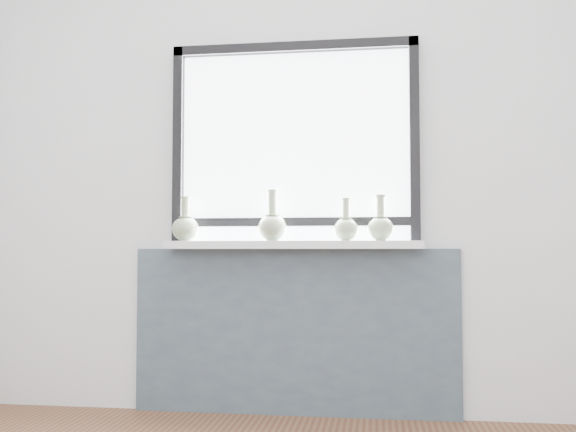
# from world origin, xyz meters

# --- Properties ---
(back_wall) EXTENTS (3.60, 0.02, 2.60)m
(back_wall) POSITION_xyz_m (0.00, 1.81, 1.30)
(back_wall) COLOR silver
(back_wall) RESTS_ON ground
(apron_panel) EXTENTS (1.70, 0.03, 0.86)m
(apron_panel) POSITION_xyz_m (0.00, 1.78, 0.43)
(apron_panel) COLOR #45565F
(apron_panel) RESTS_ON ground
(windowsill) EXTENTS (1.32, 0.18, 0.04)m
(windowsill) POSITION_xyz_m (0.00, 1.71, 0.88)
(windowsill) COLOR white
(windowsill) RESTS_ON apron_panel
(window) EXTENTS (1.30, 0.06, 1.05)m
(window) POSITION_xyz_m (0.00, 1.77, 1.44)
(window) COLOR black
(window) RESTS_ON windowsill
(vase_a) EXTENTS (0.14, 0.14, 0.23)m
(vase_a) POSITION_xyz_m (-0.56, 1.68, 0.97)
(vase_a) COLOR #A0B68D
(vase_a) RESTS_ON windowsill
(vase_b) EXTENTS (0.15, 0.15, 0.26)m
(vase_b) POSITION_xyz_m (-0.10, 1.69, 0.98)
(vase_b) COLOR #A0B68D
(vase_b) RESTS_ON windowsill
(vase_c) EXTENTS (0.12, 0.12, 0.22)m
(vase_c) POSITION_xyz_m (0.28, 1.70, 0.97)
(vase_c) COLOR #A0B68D
(vase_c) RESTS_ON windowsill
(vase_d) EXTENTS (0.13, 0.13, 0.23)m
(vase_d) POSITION_xyz_m (0.45, 1.71, 0.97)
(vase_d) COLOR #A0B68D
(vase_d) RESTS_ON windowsill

